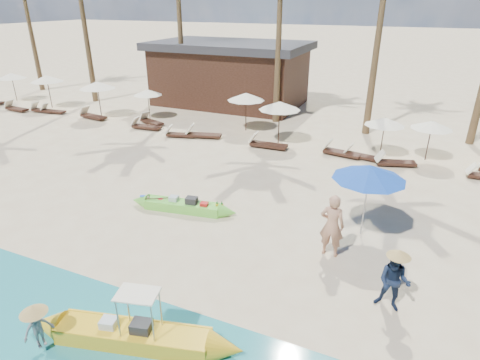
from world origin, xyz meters
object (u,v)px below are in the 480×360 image
at_px(blue_umbrella, 369,172).
at_px(green_canoe, 183,206).
at_px(yellow_canoe, 133,335).
at_px(tourist, 332,225).

bearing_deg(blue_umbrella, green_canoe, -171.06).
height_order(green_canoe, blue_umbrella, blue_umbrella).
relative_size(green_canoe, yellow_canoe, 0.83).
relative_size(tourist, blue_umbrella, 0.81).
bearing_deg(blue_umbrella, tourist, -114.44).
xyz_separation_m(green_canoe, tourist, (5.42, -0.58, 0.79)).
relative_size(yellow_canoe, tourist, 2.75).
bearing_deg(tourist, green_canoe, -5.39).
distance_m(yellow_canoe, blue_umbrella, 7.99).
xyz_separation_m(green_canoe, yellow_canoe, (2.21, -5.73, 0.04)).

